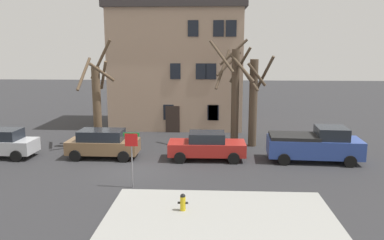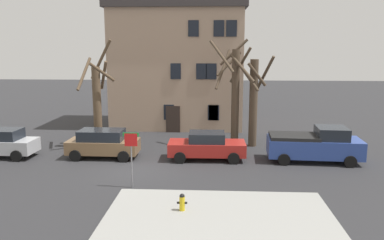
{
  "view_description": "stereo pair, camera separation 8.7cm",
  "coord_description": "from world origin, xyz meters",
  "px_view_note": "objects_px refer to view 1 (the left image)",
  "views": [
    {
      "loc": [
        4.14,
        -19.96,
        6.56
      ],
      "look_at": [
        2.98,
        2.62,
        2.34
      ],
      "focal_mm": 36.2,
      "sensor_mm": 36.0,
      "label": 1
    },
    {
      "loc": [
        4.23,
        -19.96,
        6.56
      ],
      "look_at": [
        2.98,
        2.62,
        2.34
      ],
      "focal_mm": 36.2,
      "sensor_mm": 36.0,
      "label": 2
    }
  ],
  "objects_px": {
    "street_sign_pole": "(132,149)",
    "pickup_truck_blue": "(315,145)",
    "car_red_sedan": "(207,146)",
    "car_brown_wagon": "(103,143)",
    "tree_bare_far": "(253,98)",
    "tree_bare_mid": "(234,91)",
    "tree_bare_near": "(97,101)",
    "car_silver_wagon": "(0,143)",
    "fire_hydrant": "(183,202)",
    "bicycle_leaning": "(84,143)",
    "building_main": "(178,57)"
  },
  "relations": [
    {
      "from": "street_sign_pole",
      "to": "pickup_truck_blue",
      "type": "bearing_deg",
      "value": 26.67
    },
    {
      "from": "car_red_sedan",
      "to": "car_brown_wagon",
      "type": "bearing_deg",
      "value": 179.57
    },
    {
      "from": "tree_bare_far",
      "to": "street_sign_pole",
      "type": "distance_m",
      "value": 10.65
    },
    {
      "from": "tree_bare_far",
      "to": "tree_bare_mid",
      "type": "bearing_deg",
      "value": 169.97
    },
    {
      "from": "tree_bare_near",
      "to": "car_silver_wagon",
      "type": "height_order",
      "value": "tree_bare_near"
    },
    {
      "from": "fire_hydrant",
      "to": "street_sign_pole",
      "type": "xyz_separation_m",
      "value": [
        -2.61,
        2.78,
        1.4
      ]
    },
    {
      "from": "tree_bare_far",
      "to": "car_silver_wagon",
      "type": "relative_size",
      "value": 1.45
    },
    {
      "from": "tree_bare_near",
      "to": "pickup_truck_blue",
      "type": "distance_m",
      "value": 13.94
    },
    {
      "from": "tree_bare_near",
      "to": "car_silver_wagon",
      "type": "relative_size",
      "value": 1.67
    },
    {
      "from": "car_red_sedan",
      "to": "pickup_truck_blue",
      "type": "xyz_separation_m",
      "value": [
        6.31,
        -0.03,
        0.17
      ]
    },
    {
      "from": "bicycle_leaning",
      "to": "tree_bare_far",
      "type": "bearing_deg",
      "value": 6.12
    },
    {
      "from": "car_red_sedan",
      "to": "car_silver_wagon",
      "type": "bearing_deg",
      "value": -179.2
    },
    {
      "from": "car_brown_wagon",
      "to": "bicycle_leaning",
      "type": "relative_size",
      "value": 2.51
    },
    {
      "from": "tree_bare_near",
      "to": "street_sign_pole",
      "type": "distance_m",
      "value": 8.38
    },
    {
      "from": "car_red_sedan",
      "to": "tree_bare_mid",
      "type": "bearing_deg",
      "value": 64.32
    },
    {
      "from": "tree_bare_near",
      "to": "car_red_sedan",
      "type": "height_order",
      "value": "tree_bare_near"
    },
    {
      "from": "car_silver_wagon",
      "to": "car_red_sedan",
      "type": "bearing_deg",
      "value": 0.8
    },
    {
      "from": "tree_bare_near",
      "to": "tree_bare_far",
      "type": "bearing_deg",
      "value": 5.34
    },
    {
      "from": "car_brown_wagon",
      "to": "fire_hydrant",
      "type": "height_order",
      "value": "car_brown_wagon"
    },
    {
      "from": "bicycle_leaning",
      "to": "pickup_truck_blue",
      "type": "bearing_deg",
      "value": -8.74
    },
    {
      "from": "tree_bare_near",
      "to": "car_brown_wagon",
      "type": "relative_size",
      "value": 1.67
    },
    {
      "from": "building_main",
      "to": "tree_bare_near",
      "type": "xyz_separation_m",
      "value": [
        -4.59,
        -8.17,
        -2.71
      ]
    },
    {
      "from": "tree_bare_far",
      "to": "building_main",
      "type": "bearing_deg",
      "value": 128.16
    },
    {
      "from": "tree_bare_near",
      "to": "street_sign_pole",
      "type": "relative_size",
      "value": 2.66
    },
    {
      "from": "car_brown_wagon",
      "to": "tree_bare_far",
      "type": "bearing_deg",
      "value": 19.76
    },
    {
      "from": "tree_bare_mid",
      "to": "tree_bare_far",
      "type": "distance_m",
      "value": 1.39
    },
    {
      "from": "tree_bare_far",
      "to": "fire_hydrant",
      "type": "xyz_separation_m",
      "value": [
        -3.87,
        -11.11,
        -2.77
      ]
    },
    {
      "from": "building_main",
      "to": "fire_hydrant",
      "type": "height_order",
      "value": "building_main"
    },
    {
      "from": "street_sign_pole",
      "to": "car_brown_wagon",
      "type": "bearing_deg",
      "value": 119.41
    },
    {
      "from": "building_main",
      "to": "car_red_sedan",
      "type": "bearing_deg",
      "value": -75.95
    },
    {
      "from": "building_main",
      "to": "tree_bare_near",
      "type": "bearing_deg",
      "value": -119.31
    },
    {
      "from": "car_red_sedan",
      "to": "fire_hydrant",
      "type": "height_order",
      "value": "car_red_sedan"
    },
    {
      "from": "tree_bare_far",
      "to": "street_sign_pole",
      "type": "height_order",
      "value": "tree_bare_far"
    },
    {
      "from": "fire_hydrant",
      "to": "street_sign_pole",
      "type": "relative_size",
      "value": 0.26
    },
    {
      "from": "car_silver_wagon",
      "to": "car_red_sedan",
      "type": "relative_size",
      "value": 0.93
    },
    {
      "from": "tree_bare_near",
      "to": "tree_bare_mid",
      "type": "xyz_separation_m",
      "value": [
        8.98,
        1.18,
        0.61
      ]
    },
    {
      "from": "car_red_sedan",
      "to": "street_sign_pole",
      "type": "relative_size",
      "value": 1.71
    },
    {
      "from": "car_brown_wagon",
      "to": "pickup_truck_blue",
      "type": "bearing_deg",
      "value": -0.37
    },
    {
      "from": "car_silver_wagon",
      "to": "pickup_truck_blue",
      "type": "xyz_separation_m",
      "value": [
        18.85,
        0.14,
        0.1
      ]
    },
    {
      "from": "car_silver_wagon",
      "to": "car_brown_wagon",
      "type": "bearing_deg",
      "value": 2.03
    },
    {
      "from": "building_main",
      "to": "car_red_sedan",
      "type": "xyz_separation_m",
      "value": [
        2.65,
        -10.6,
        -5.0
      ]
    },
    {
      "from": "tree_bare_far",
      "to": "bicycle_leaning",
      "type": "height_order",
      "value": "tree_bare_far"
    },
    {
      "from": "pickup_truck_blue",
      "to": "car_silver_wagon",
      "type": "bearing_deg",
      "value": -179.57
    },
    {
      "from": "tree_bare_far",
      "to": "car_silver_wagon",
      "type": "height_order",
      "value": "tree_bare_far"
    },
    {
      "from": "bicycle_leaning",
      "to": "street_sign_pole",
      "type": "bearing_deg",
      "value": -56.69
    },
    {
      "from": "building_main",
      "to": "tree_bare_mid",
      "type": "distance_m",
      "value": 8.51
    },
    {
      "from": "tree_bare_mid",
      "to": "fire_hydrant",
      "type": "xyz_separation_m",
      "value": [
        -2.59,
        -11.34,
        -3.26
      ]
    },
    {
      "from": "car_brown_wagon",
      "to": "pickup_truck_blue",
      "type": "relative_size",
      "value": 0.78
    },
    {
      "from": "car_brown_wagon",
      "to": "fire_hydrant",
      "type": "xyz_separation_m",
      "value": [
        5.43,
        -7.77,
        -0.41
      ]
    },
    {
      "from": "pickup_truck_blue",
      "to": "tree_bare_mid",
      "type": "bearing_deg",
      "value": 141.42
    }
  ]
}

